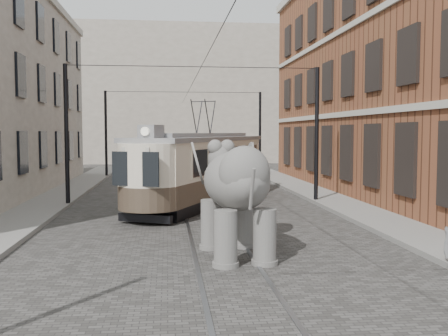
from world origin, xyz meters
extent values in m
plane|color=#464441|center=(0.00, 0.00, 0.00)|extent=(120.00, 120.00, 0.00)
cube|color=slate|center=(6.00, 0.00, 0.07)|extent=(2.00, 60.00, 0.15)
cube|color=slate|center=(-6.50, 0.00, 0.07)|extent=(2.00, 60.00, 0.15)
cube|color=brown|center=(11.00, 9.00, 6.00)|extent=(8.00, 26.00, 12.00)
cube|color=gray|center=(0.00, 40.00, 7.00)|extent=(28.00, 10.00, 14.00)
camera|label=1|loc=(-1.39, -16.21, 3.15)|focal=41.18mm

